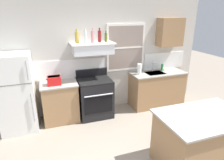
% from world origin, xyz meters
% --- Properties ---
extents(back_wall, '(5.40, 0.11, 2.70)m').
position_xyz_m(back_wall, '(0.03, 2.23, 1.35)').
color(back_wall, beige).
rests_on(back_wall, ground_plane).
extents(refrigerator, '(0.70, 0.72, 1.63)m').
position_xyz_m(refrigerator, '(-1.90, 1.84, 0.81)').
color(refrigerator, white).
rests_on(refrigerator, ground_plane).
extents(counter_left_of_stove, '(0.79, 0.63, 0.91)m').
position_xyz_m(counter_left_of_stove, '(-1.05, 1.90, 0.46)').
color(counter_left_of_stove, '#9E754C').
rests_on(counter_left_of_stove, ground_plane).
extents(toaster, '(0.30, 0.20, 0.19)m').
position_xyz_m(toaster, '(-1.14, 1.83, 1.01)').
color(toaster, red).
rests_on(toaster, counter_left_of_stove).
extents(stove_range, '(0.76, 0.69, 1.09)m').
position_xyz_m(stove_range, '(-0.25, 1.86, 0.46)').
color(stove_range, black).
rests_on(stove_range, ground_plane).
extents(range_hood_shelf, '(0.96, 0.52, 0.24)m').
position_xyz_m(range_hood_shelf, '(-0.25, 1.96, 1.62)').
color(range_hood_shelf, silver).
extents(bottle_champagne_gold_foil, '(0.08, 0.08, 0.30)m').
position_xyz_m(bottle_champagne_gold_foil, '(-0.58, 1.98, 1.87)').
color(bottle_champagne_gold_foil, '#B29333').
rests_on(bottle_champagne_gold_foil, range_hood_shelf).
extents(bottle_clear_tall, '(0.06, 0.06, 0.31)m').
position_xyz_m(bottle_clear_tall, '(-0.41, 1.90, 1.88)').
color(bottle_clear_tall, silver).
rests_on(bottle_clear_tall, range_hood_shelf).
extents(bottle_rose_pink, '(0.07, 0.07, 0.31)m').
position_xyz_m(bottle_rose_pink, '(-0.25, 1.92, 1.88)').
color(bottle_rose_pink, '#C67F84').
rests_on(bottle_rose_pink, range_hood_shelf).
extents(bottle_red_label_wine, '(0.07, 0.07, 0.31)m').
position_xyz_m(bottle_red_label_wine, '(-0.08, 1.96, 1.88)').
color(bottle_red_label_wine, maroon).
rests_on(bottle_red_label_wine, range_hood_shelf).
extents(bottle_olive_oil_square, '(0.06, 0.06, 0.25)m').
position_xyz_m(bottle_olive_oil_square, '(0.07, 1.97, 1.85)').
color(bottle_olive_oil_square, '#4C601E').
rests_on(bottle_olive_oil_square, range_hood_shelf).
extents(counter_right_with_sink, '(1.43, 0.63, 0.91)m').
position_xyz_m(counter_right_with_sink, '(1.45, 1.90, 0.46)').
color(counter_right_with_sink, '#9E754C').
rests_on(counter_right_with_sink, ground_plane).
extents(sink_faucet, '(0.03, 0.17, 0.28)m').
position_xyz_m(sink_faucet, '(1.35, 2.00, 1.08)').
color(sink_faucet, silver).
rests_on(sink_faucet, counter_right_with_sink).
extents(paper_towel_roll, '(0.11, 0.11, 0.27)m').
position_xyz_m(paper_towel_roll, '(0.91, 1.90, 1.04)').
color(paper_towel_roll, white).
rests_on(paper_towel_roll, counter_right_with_sink).
extents(dish_soap_bottle, '(0.06, 0.06, 0.18)m').
position_xyz_m(dish_soap_bottle, '(1.63, 2.00, 1.00)').
color(dish_soap_bottle, '#268C3F').
rests_on(dish_soap_bottle, counter_right_with_sink).
extents(kitchen_island, '(1.40, 0.90, 0.91)m').
position_xyz_m(kitchen_island, '(0.94, -0.26, 0.46)').
color(kitchen_island, '#9E754C').
rests_on(kitchen_island, ground_plane).
extents(upper_cabinet_right, '(0.64, 0.32, 0.70)m').
position_xyz_m(upper_cabinet_right, '(1.80, 2.04, 1.90)').
color(upper_cabinet_right, '#9E754C').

